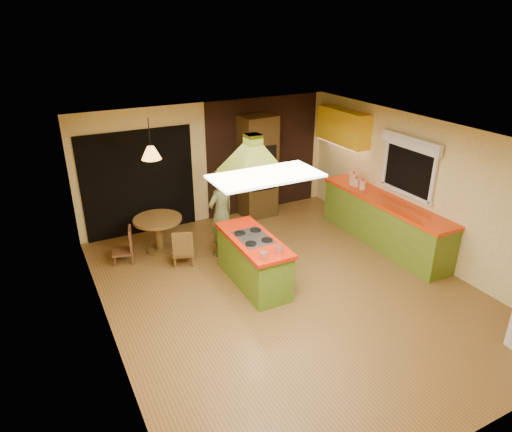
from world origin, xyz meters
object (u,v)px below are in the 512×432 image
dining_table (158,228)px  canister_large (353,179)px  wall_oven (258,167)px  man (221,214)px  kitchen_island (253,260)px

dining_table → canister_large: (3.85, -0.76, 0.58)m
wall_oven → dining_table: (-2.42, -0.67, -0.63)m
wall_oven → canister_large: wall_oven is taller
man → wall_oven: size_ratio=0.73×
kitchen_island → wall_oven: 2.91m
dining_table → man: bearing=-32.5°
dining_table → canister_large: bearing=-11.2°
man → wall_oven: wall_oven is taller
kitchen_island → canister_large: size_ratio=6.86×
kitchen_island → wall_oven: size_ratio=0.75×
man → kitchen_island: bearing=70.9°
kitchen_island → man: 1.23m
kitchen_island → canister_large: canister_large is taller
wall_oven → man: bearing=-139.6°
man → canister_large: bearing=155.9°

